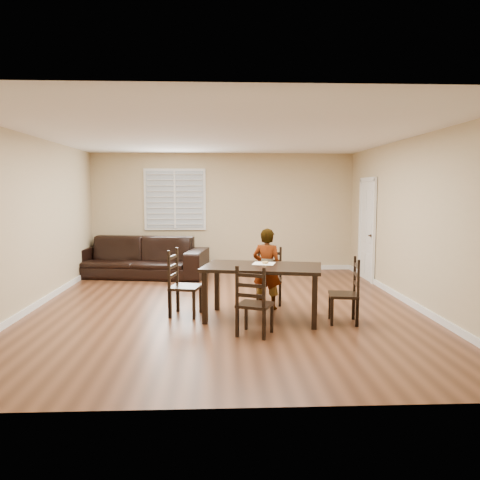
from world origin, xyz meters
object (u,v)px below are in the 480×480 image
object	(u,v)px
donut	(265,262)
sofa	(138,257)
dining_table	(262,272)
child	(267,269)
chair_right	(351,293)
chair_left	(178,285)
chair_far	(252,305)
chair_near	(269,277)

from	to	relation	value
donut	sofa	distance (m)	4.11
dining_table	child	bearing A→B (deg)	90.00
chair_right	sofa	xyz separation A→B (m)	(-3.59, 3.74, 0.01)
chair_left	chair_right	distance (m)	2.52
chair_left	chair_right	xyz separation A→B (m)	(2.46, -0.53, -0.03)
chair_left	chair_right	size ratio (longest dim) A/B	1.07
chair_far	chair_right	size ratio (longest dim) A/B	0.99
chair_left	child	bearing A→B (deg)	-64.49
chair_left	chair_right	bearing A→B (deg)	-89.83
sofa	chair_far	bearing A→B (deg)	-54.12
chair_right	sofa	world-z (taller)	chair_right
chair_far	child	distance (m)	1.49
chair_near	donut	bearing A→B (deg)	-91.90
chair_left	child	distance (m)	1.41
sofa	child	bearing A→B (deg)	-39.90
chair_left	donut	size ratio (longest dim) A/B	10.06
donut	chair_left	bearing A→B (deg)	176.01
chair_near	chair_left	bearing A→B (deg)	-143.97
chair_far	sofa	world-z (taller)	chair_far
sofa	donut	bearing A→B (deg)	-44.37
chair_near	child	xyz separation A→B (m)	(-0.09, -0.44, 0.22)
chair_near	chair_right	size ratio (longest dim) A/B	1.00
chair_right	donut	world-z (taller)	chair_right
chair_left	donut	bearing A→B (deg)	-81.71
chair_near	donut	size ratio (longest dim) A/B	9.36
chair_far	donut	distance (m)	1.12
child	donut	size ratio (longest dim) A/B	12.90
chair_left	chair_far	bearing A→B (deg)	-124.92
child	chair_left	bearing A→B (deg)	37.15
chair_far	donut	world-z (taller)	chair_far
chair_left	donut	xyz separation A→B (m)	(1.29, -0.09, 0.35)
chair_near	donut	xyz separation A→B (m)	(-0.16, -0.85, 0.38)
chair_near	chair_right	distance (m)	1.63
chair_far	dining_table	bearing A→B (deg)	-80.22
chair_left	dining_table	bearing A→B (deg)	-90.00
donut	dining_table	bearing A→B (deg)	-108.62
sofa	chair_right	bearing A→B (deg)	-36.82
dining_table	chair_left	xyz separation A→B (m)	(-1.23, 0.27, -0.24)
dining_table	child	world-z (taller)	child
donut	sofa	size ratio (longest dim) A/B	0.03
donut	sofa	xyz separation A→B (m)	(-2.42, 3.30, -0.38)
dining_table	child	distance (m)	0.61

